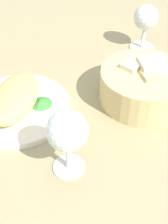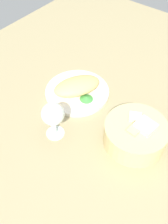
{
  "view_description": "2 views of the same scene",
  "coord_description": "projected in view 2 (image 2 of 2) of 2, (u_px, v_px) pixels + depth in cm",
  "views": [
    {
      "loc": [
        54.9,
        -17.58,
        44.06
      ],
      "look_at": [
        12.95,
        -2.35,
        3.18
      ],
      "focal_mm": 48.53,
      "sensor_mm": 36.0,
      "label": 1
    },
    {
      "loc": [
        55.97,
        28.68,
        66.67
      ],
      "look_at": [
        13.2,
        -4.5,
        4.79
      ],
      "focal_mm": 41.61,
      "sensor_mm": 36.0,
      "label": 2
    }
  ],
  "objects": [
    {
      "name": "omelette",
      "position": [
        77.0,
        86.0,
        0.92
      ],
      "size": [
        19.36,
        16.25,
        4.57
      ],
      "primitive_type": "ellipsoid",
      "rotation": [
        0.0,
        0.0,
        -0.5
      ],
      "color": "#DDB76A",
      "rests_on": "plate"
    },
    {
      "name": "bread_basket",
      "position": [
        136.0,
        134.0,
        0.78
      ],
      "size": [
        18.94,
        18.94,
        9.1
      ],
      "color": "#D5BB7C",
      "rests_on": "ground_plane"
    },
    {
      "name": "plate",
      "position": [
        77.0,
        92.0,
        0.94
      ],
      "size": [
        23.0,
        23.0,
        1.4
      ],
      "primitive_type": "cylinder",
      "color": "white",
      "rests_on": "ground_plane"
    },
    {
      "name": "ground_plane",
      "position": [
        117.0,
        106.0,
        0.92
      ],
      "size": [
        140.0,
        140.0,
        2.0
      ],
      "primitive_type": "cube",
      "color": "tan"
    },
    {
      "name": "wine_glass_near",
      "position": [
        53.0,
        115.0,
        0.76
      ],
      "size": [
        6.99,
        6.99,
        12.97
      ],
      "color": "silver",
      "rests_on": "ground_plane"
    },
    {
      "name": "lettuce_garnish",
      "position": [
        86.0,
        98.0,
        0.9
      ],
      "size": [
        4.77,
        4.77,
        1.09
      ],
      "primitive_type": "cone",
      "color": "#3D8E3C",
      "rests_on": "plate"
    }
  ]
}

